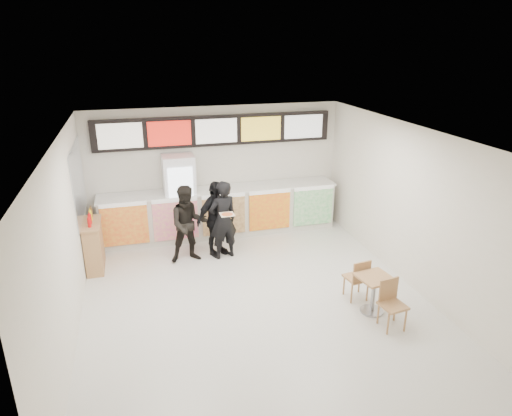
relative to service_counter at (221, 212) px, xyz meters
name	(u,v)px	position (x,y,z in m)	size (l,w,h in m)	color
floor	(255,300)	(0.00, -3.09, -0.57)	(7.00, 7.00, 0.00)	beige
ceiling	(255,135)	(0.00, -3.09, 2.43)	(7.00, 7.00, 0.00)	white
wall_back	(216,170)	(0.00, 0.41, 0.93)	(6.00, 6.00, 0.00)	silver
wall_left	(66,243)	(-3.00, -3.09, 0.93)	(7.00, 7.00, 0.00)	silver
wall_right	(411,207)	(3.00, -3.09, 0.93)	(7.00, 7.00, 0.00)	silver
service_counter	(221,212)	(0.00, 0.00, 0.00)	(5.56, 0.77, 1.14)	silver
menu_board	(216,131)	(0.00, 0.32, 1.88)	(5.50, 0.14, 0.70)	black
drinks_fridge	(180,198)	(-0.93, 0.02, 0.43)	(0.70, 0.67, 2.00)	white
mirror_panel	(78,182)	(-2.99, -0.64, 1.18)	(0.01, 2.00, 1.50)	#B2B7BF
customer_main	(223,220)	(-0.19, -1.22, 0.28)	(0.62, 0.41, 1.71)	black
customer_left	(188,224)	(-0.91, -1.19, 0.25)	(0.80, 0.63, 1.65)	black
customer_mid	(215,219)	(-0.32, -1.05, 0.26)	(0.97, 0.40, 1.66)	black
pizza_slice	(227,214)	(-0.19, -1.67, 0.58)	(0.36, 0.36, 0.02)	beige
cafe_table	(374,288)	(1.85, -3.98, -0.10)	(0.62, 1.42, 0.81)	tan
condiment_ledge	(94,245)	(-2.82, -1.04, -0.06)	(0.37, 0.90, 1.21)	tan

